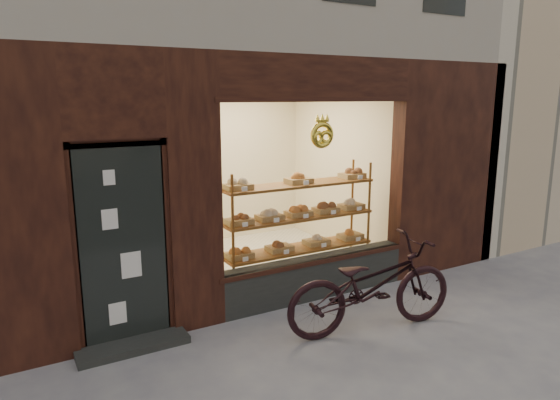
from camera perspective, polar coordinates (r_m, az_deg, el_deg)
ground at (r=5.06m, az=13.76°, el=-19.77°), size 90.00×90.00×0.00m
neighbor_right at (r=15.40m, az=27.25°, el=17.59°), size 12.00×7.00×9.00m
display_shelf at (r=6.85m, az=2.12°, el=-3.20°), size 2.20×0.45×1.70m
bicycle at (r=5.77m, az=10.40°, el=-9.58°), size 2.13×1.05×1.07m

